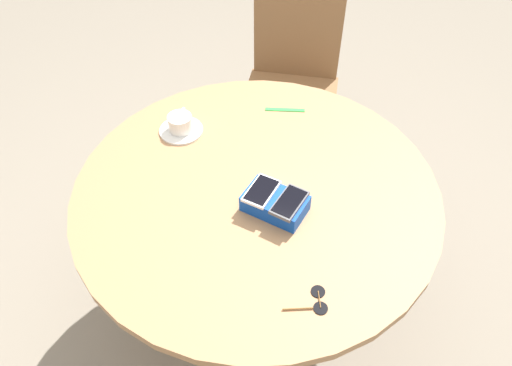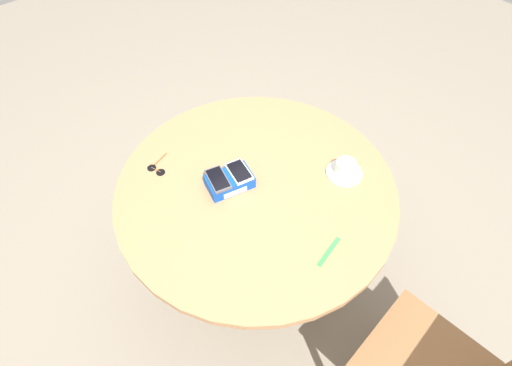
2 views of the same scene
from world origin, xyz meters
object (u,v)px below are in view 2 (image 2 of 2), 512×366
at_px(saucer, 344,173).
at_px(coffee_cup, 346,168).
at_px(phone_gray, 218,179).
at_px(phone_white, 239,172).
at_px(round_table, 256,200).
at_px(sunglasses, 157,169).
at_px(phone_box, 230,181).
at_px(lanyard_strap, 329,252).

relative_size(saucer, coffee_cup, 1.32).
relative_size(phone_gray, phone_white, 1.05).
bearing_deg(round_table, saucer, -31.36).
distance_m(coffee_cup, sunglasses, 0.79).
bearing_deg(sunglasses, phone_gray, -63.67).
height_order(phone_box, sunglasses, phone_box).
bearing_deg(phone_white, saucer, -36.31).
relative_size(phone_white, sunglasses, 1.20).
distance_m(phone_box, sunglasses, 0.32).
height_order(lanyard_strap, sunglasses, sunglasses).
distance_m(saucer, coffee_cup, 0.03).
height_order(round_table, lanyard_strap, lanyard_strap).
bearing_deg(phone_gray, coffee_cup, -32.93).
height_order(phone_box, lanyard_strap, phone_box).
bearing_deg(coffee_cup, phone_white, 143.42).
relative_size(round_table, phone_gray, 8.14).
distance_m(saucer, sunglasses, 0.78).
relative_size(phone_box, lanyard_strap, 1.43).
height_order(phone_gray, sunglasses, phone_gray).
height_order(coffee_cup, lanyard_strap, coffee_cup).
bearing_deg(sunglasses, saucer, -43.62).
distance_m(phone_gray, phone_white, 0.09).
height_order(phone_gray, phone_white, phone_gray).
relative_size(saucer, lanyard_strap, 1.05).
bearing_deg(phone_white, phone_gray, 164.76).
height_order(round_table, phone_box, phone_box).
bearing_deg(lanyard_strap, phone_white, 93.30).
distance_m(phone_white, coffee_cup, 0.44).
bearing_deg(coffee_cup, saucer, 96.76).
distance_m(phone_white, saucer, 0.44).
xyz_separation_m(phone_box, phone_white, (0.04, -0.01, 0.03)).
bearing_deg(coffee_cup, sunglasses, 136.25).
distance_m(round_table, phone_gray, 0.22).
xyz_separation_m(saucer, sunglasses, (-0.57, 0.54, -0.00)).
bearing_deg(lanyard_strap, phone_gray, 103.30).
height_order(phone_gray, saucer, phone_gray).
bearing_deg(sunglasses, coffee_cup, -43.75).
bearing_deg(phone_gray, sunglasses, 116.33).
xyz_separation_m(phone_gray, lanyard_strap, (0.11, -0.49, -0.06)).
bearing_deg(sunglasses, lanyard_strap, -71.95).
xyz_separation_m(phone_gray, coffee_cup, (0.44, -0.28, -0.02)).
bearing_deg(phone_white, coffee_cup, -36.58).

